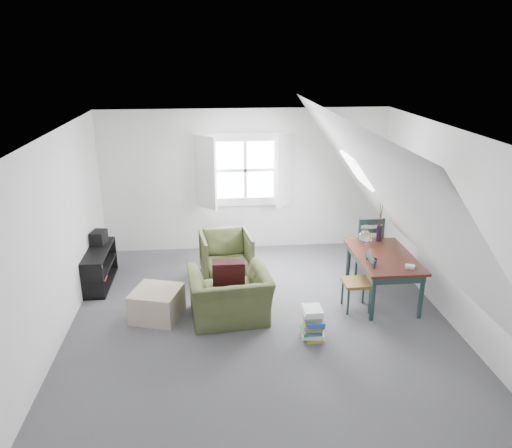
{
  "coord_description": "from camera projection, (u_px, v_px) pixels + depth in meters",
  "views": [
    {
      "loc": [
        -0.61,
        -5.74,
        3.44
      ],
      "look_at": [
        -0.01,
        0.6,
        1.2
      ],
      "focal_mm": 35.0,
      "sensor_mm": 36.0,
      "label": 1
    }
  ],
  "objects": [
    {
      "name": "vase_twigs",
      "position": [
        379.0,
        233.0,
        7.54
      ],
      "size": [
        0.08,
        0.09,
        0.61
      ],
      "rotation": [
        0.0,
        0.0,
        -0.06
      ],
      "color": "black",
      "rests_on": "dining_table"
    },
    {
      "name": "demijohn",
      "position": [
        365.0,
        237.0,
        7.43
      ],
      "size": [
        0.2,
        0.2,
        0.29
      ],
      "rotation": [
        0.0,
        0.0,
        -0.34
      ],
      "color": "silver",
      "rests_on": "dining_table"
    },
    {
      "name": "paper_box",
      "position": [
        410.0,
        266.0,
        6.65
      ],
      "size": [
        0.14,
        0.12,
        0.04
      ],
      "primitive_type": "cube",
      "rotation": [
        0.0,
        0.0,
        -0.33
      ],
      "color": "white",
      "rests_on": "dining_table"
    },
    {
      "name": "skylight",
      "position": [
        357.0,
        170.0,
        7.36
      ],
      "size": [
        0.35,
        0.75,
        0.47
      ],
      "primitive_type": "cube",
      "rotation": [
        0.0,
        0.95,
        0.0
      ],
      "color": "white",
      "rests_on": "slope_right"
    },
    {
      "name": "ceiling",
      "position": [
        262.0,
        135.0,
        5.76
      ],
      "size": [
        5.5,
        5.5,
        0.0
      ],
      "primitive_type": "plane",
      "rotation": [
        3.14,
        0.0,
        0.0
      ],
      "color": "white",
      "rests_on": "wall_back"
    },
    {
      "name": "wall_right",
      "position": [
        455.0,
        230.0,
        6.39
      ],
      "size": [
        0.0,
        5.5,
        5.5
      ],
      "primitive_type": "plane",
      "rotation": [
        1.57,
        0.0,
        -1.57
      ],
      "color": "silver",
      "rests_on": "ground"
    },
    {
      "name": "wall_front",
      "position": [
        301.0,
        371.0,
        3.59
      ],
      "size": [
        5.0,
        0.0,
        5.0
      ],
      "primitive_type": "plane",
      "rotation": [
        -1.57,
        0.0,
        0.0
      ],
      "color": "silver",
      "rests_on": "ground"
    },
    {
      "name": "dining_chair_far",
      "position": [
        367.0,
        244.0,
        7.92
      ],
      "size": [
        0.46,
        0.46,
        0.99
      ],
      "rotation": [
        0.0,
        0.0,
        3.33
      ],
      "color": "brown",
      "rests_on": "floor"
    },
    {
      "name": "dining_table",
      "position": [
        384.0,
        261.0,
        7.09
      ],
      "size": [
        0.81,
        1.35,
        0.67
      ],
      "rotation": [
        0.0,
        0.0,
        -0.03
      ],
      "color": "#35150E",
      "rests_on": "floor"
    },
    {
      "name": "dining_chair_near",
      "position": [
        359.0,
        282.0,
        6.85
      ],
      "size": [
        0.37,
        0.37,
        0.8
      ],
      "rotation": [
        0.0,
        0.0,
        -1.69
      ],
      "color": "brown",
      "rests_on": "floor"
    },
    {
      "name": "magazine_stack",
      "position": [
        313.0,
        323.0,
        6.22
      ],
      "size": [
        0.31,
        0.36,
        0.41
      ],
      "rotation": [
        0.0,
        0.0,
        -0.13
      ],
      "color": "#B29933",
      "rests_on": "floor"
    },
    {
      "name": "slope_right",
      "position": [
        387.0,
        192.0,
        6.13
      ],
      "size": [
        3.19,
        5.5,
        4.48
      ],
      "primitive_type": "plane",
      "rotation": [
        0.0,
        -2.19,
        0.0
      ],
      "color": "white",
      "rests_on": "wall_right"
    },
    {
      "name": "slope_left",
      "position": [
        131.0,
        199.0,
        5.86
      ],
      "size": [
        3.19,
        5.5,
        4.48
      ],
      "primitive_type": "plane",
      "rotation": [
        0.0,
        2.19,
        0.0
      ],
      "color": "white",
      "rests_on": "wall_left"
    },
    {
      "name": "electronics_box",
      "position": [
        99.0,
        238.0,
        7.75
      ],
      "size": [
        0.24,
        0.31,
        0.22
      ],
      "primitive_type": "cube",
      "rotation": [
        0.0,
        0.0,
        -0.16
      ],
      "color": "black",
      "rests_on": "media_shelf"
    },
    {
      "name": "wall_back",
      "position": [
        245.0,
        181.0,
        8.75
      ],
      "size": [
        5.0,
        0.0,
        5.0
      ],
      "primitive_type": "plane",
      "rotation": [
        1.57,
        0.0,
        0.0
      ],
      "color": "silver",
      "rests_on": "ground"
    },
    {
      "name": "armchair_far",
      "position": [
        227.0,
        275.0,
        8.01
      ],
      "size": [
        0.86,
        0.88,
        0.72
      ],
      "primitive_type": "imported",
      "rotation": [
        0.0,
        0.0,
        0.13
      ],
      "color": "#404825",
      "rests_on": "floor"
    },
    {
      "name": "wall_left",
      "position": [
        53.0,
        243.0,
        5.95
      ],
      "size": [
        0.0,
        5.5,
        5.5
      ],
      "primitive_type": "plane",
      "rotation": [
        1.57,
        0.0,
        1.57
      ],
      "color": "silver",
      "rests_on": "ground"
    },
    {
      "name": "media_shelf",
      "position": [
        98.0,
        269.0,
        7.61
      ],
      "size": [
        0.37,
        1.11,
        0.57
      ],
      "rotation": [
        0.0,
        0.0,
        -0.0
      ],
      "color": "black",
      "rests_on": "floor"
    },
    {
      "name": "cup",
      "position": [
        374.0,
        265.0,
        6.76
      ],
      "size": [
        0.11,
        0.11,
        0.09
      ],
      "primitive_type": "imported",
      "rotation": [
        0.0,
        0.0,
        -0.14
      ],
      "color": "black",
      "rests_on": "dining_table"
    },
    {
      "name": "ottoman",
      "position": [
        157.0,
        304.0,
        6.71
      ],
      "size": [
        0.75,
        0.75,
        0.4
      ],
      "primitive_type": "cube",
      "rotation": [
        0.0,
        0.0,
        -0.3
      ],
      "color": "tan",
      "rests_on": "floor"
    },
    {
      "name": "throw_pillow",
      "position": [
        229.0,
        274.0,
        6.67
      ],
      "size": [
        0.43,
        0.25,
        0.45
      ],
      "primitive_type": "cube",
      "rotation": [
        0.31,
        0.0,
        -0.01
      ],
      "color": "#390F14",
      "rests_on": "armchair_near"
    },
    {
      "name": "dormer_window",
      "position": [
        245.0,
        171.0,
        8.62
      ],
      "size": [
        1.71,
        0.35,
        1.3
      ],
      "color": "white",
      "rests_on": "wall_back"
    },
    {
      "name": "armchair_near",
      "position": [
        230.0,
        319.0,
        6.72
      ],
      "size": [
        1.14,
        1.02,
        0.68
      ],
      "primitive_type": "imported",
      "rotation": [
        0.0,
        0.0,
        3.25
      ],
      "color": "#404825",
      "rests_on": "floor"
    },
    {
      "name": "floor",
      "position": [
        261.0,
        324.0,
        6.59
      ],
      "size": [
        5.5,
        5.5,
        0.0
      ],
      "primitive_type": "plane",
      "color": "#4B4B50",
      "rests_on": "ground"
    }
  ]
}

